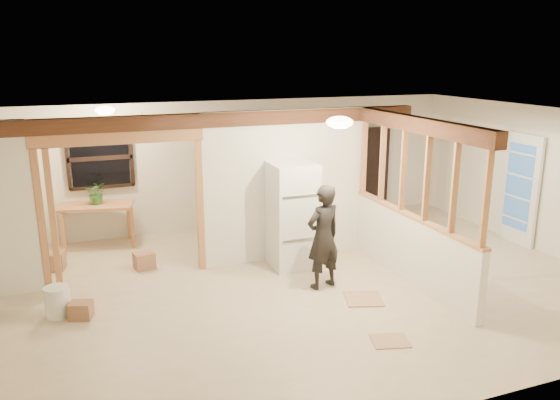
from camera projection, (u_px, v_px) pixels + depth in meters
name	position (u px, v px, depth m)	size (l,w,h in m)	color
floor	(302.00, 285.00, 8.19)	(9.00, 6.50, 0.01)	beige
ceiling	(304.00, 118.00, 7.55)	(9.00, 6.50, 0.01)	white
wall_back	(239.00, 164.00, 10.81)	(9.00, 0.01, 2.50)	silver
wall_front	(444.00, 294.00, 4.94)	(9.00, 0.01, 2.50)	silver
wall_right	(542.00, 180.00, 9.42)	(0.01, 6.50, 2.50)	silver
partition_left_stub	(1.00, 211.00, 7.56)	(0.90, 0.12, 2.50)	silver
partition_center	(286.00, 185.00, 9.02)	(2.80, 0.12, 2.50)	silver
doorway_frame	(124.00, 209.00, 8.17)	(2.46, 0.14, 2.20)	#BD7E4F
header_beam_back	(213.00, 120.00, 8.32)	(7.00, 0.18, 0.22)	#542E1D
header_beam_right	(418.00, 125.00, 7.77)	(0.18, 3.30, 0.22)	#542E1D
pony_wall	(410.00, 249.00, 8.25)	(0.12, 3.20, 1.00)	silver
stud_partition	(415.00, 174.00, 7.95)	(0.14, 3.20, 1.32)	#BD7E4F
window_back	(100.00, 158.00, 9.76)	(1.12, 0.10, 1.10)	black
french_door	(520.00, 189.00, 9.82)	(0.12, 0.86, 2.00)	white
ceiling_dome_main	(340.00, 122.00, 7.21)	(0.36, 0.36, 0.16)	#FFEABF
ceiling_dome_util	(105.00, 110.00, 8.77)	(0.32, 0.32, 0.14)	#FFEABF
hanging_bulb	(143.00, 133.00, 8.39)	(0.07, 0.07, 0.07)	#FFD88C
refrigerator	(292.00, 215.00, 8.75)	(0.70, 0.68, 1.70)	white
woman	(323.00, 237.00, 7.93)	(0.57, 0.37, 1.56)	#272323
work_table	(97.00, 226.00, 9.72)	(1.26, 0.63, 0.79)	#BD7E4F
potted_plant	(97.00, 193.00, 9.59)	(0.36, 0.31, 0.40)	#315F22
shop_vac	(7.00, 248.00, 8.93)	(0.42, 0.42, 0.55)	#AD101A
bookshelf	(366.00, 172.00, 11.63)	(0.93, 0.31, 1.85)	black
bucket	(57.00, 302.00, 7.17)	(0.32, 0.32, 0.41)	white
box_util_a	(144.00, 260.00, 8.79)	(0.31, 0.27, 0.27)	#99684A
box_util_b	(54.00, 261.00, 8.74)	(0.31, 0.31, 0.29)	#99684A
box_front	(81.00, 310.00, 7.13)	(0.28, 0.22, 0.22)	#99684A
floor_panel_near	(364.00, 299.00, 7.70)	(0.51, 0.51, 0.02)	tan
floor_panel_far	(390.00, 341.00, 6.57)	(0.44, 0.35, 0.01)	tan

